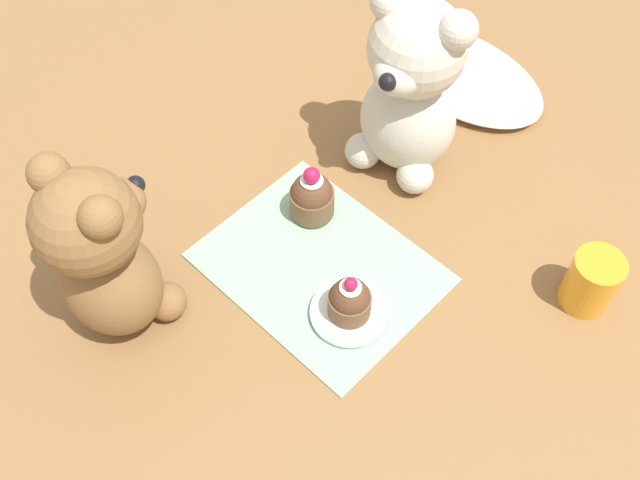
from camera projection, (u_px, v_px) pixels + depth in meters
name	position (u px, v px, depth m)	size (l,w,h in m)	color
ground_plane	(320.00, 268.00, 0.85)	(4.00, 4.00, 0.00)	olive
knitted_placemat	(320.00, 267.00, 0.85)	(0.25, 0.20, 0.01)	#8EBC99
tulle_cloth	(458.00, 73.00, 1.02)	(0.26, 0.15, 0.03)	white
teddy_bear_cream	(410.00, 90.00, 0.85)	(0.13, 0.13, 0.24)	beige
teddy_bear_tan	(103.00, 255.00, 0.73)	(0.12, 0.12, 0.23)	olive
cupcake_near_cream_bear	(312.00, 196.00, 0.87)	(0.05, 0.05, 0.08)	brown
saucer_plate	(349.00, 312.00, 0.81)	(0.09, 0.09, 0.01)	silver
cupcake_near_tan_bear	(350.00, 300.00, 0.79)	(0.05, 0.05, 0.06)	brown
juice_glass	(591.00, 282.00, 0.80)	(0.06, 0.06, 0.07)	orange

